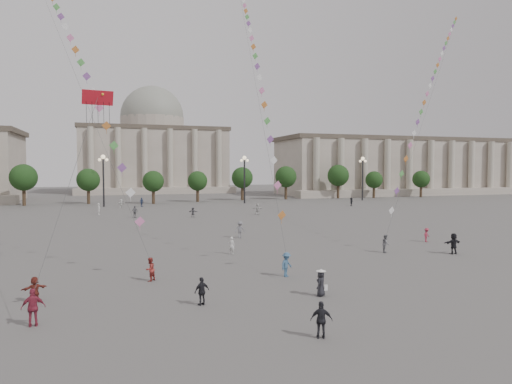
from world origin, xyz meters
name	(u,v)px	position (x,y,z in m)	size (l,w,h in m)	color
ground	(317,284)	(0.00, 0.00, 0.00)	(360.00, 360.00, 0.00)	#504D4B
hall_east	(407,166)	(75.00, 93.89, 8.43)	(84.00, 26.22, 17.20)	gray
hall_central	(153,149)	(0.00, 129.22, 14.23)	(48.30, 34.30, 35.50)	gray
tree_row	(173,179)	(0.00, 78.00, 5.39)	(137.12, 5.12, 8.00)	#35241A
lamp_post_mid_west	(103,171)	(-15.00, 70.00, 7.35)	(2.00, 0.90, 10.65)	#262628
lamp_post_mid_east	(244,171)	(15.00, 70.00, 7.35)	(2.00, 0.90, 10.65)	#262628
lamp_post_far_east	(363,170)	(45.00, 70.00, 7.35)	(2.00, 0.90, 10.65)	#262628
person_crowd_0	(142,202)	(-7.62, 67.57, 0.95)	(1.11, 0.46, 1.89)	navy
person_crowd_3	(454,244)	(16.59, 6.05, 0.96)	(1.79, 0.57, 1.93)	black
person_crowd_4	(121,204)	(-11.66, 66.05, 0.87)	(1.61, 0.51, 1.74)	white
person_crowd_6	(240,230)	(0.43, 21.31, 0.95)	(1.23, 0.71, 1.91)	slate
person_crowd_7	(257,209)	(10.19, 45.34, 0.94)	(1.75, 0.56, 1.89)	silver
person_crowd_8	(427,235)	(18.74, 12.57, 0.75)	(0.97, 0.56, 1.50)	#9F2B40
person_crowd_9	(351,202)	(34.27, 56.25, 0.90)	(1.66, 0.53, 1.79)	black
person_crowd_10	(99,209)	(-15.53, 53.71, 0.95)	(0.69, 0.46, 1.90)	white
person_crowd_12	(193,212)	(-0.95, 44.62, 0.81)	(1.50, 0.48, 1.62)	slate
person_crowd_13	(232,245)	(-2.91, 12.17, 0.80)	(0.59, 0.38, 1.61)	silver
person_crowd_16	(135,212)	(-9.96, 46.53, 0.96)	(1.13, 0.47, 1.93)	slate
tourist_0	(33,307)	(-17.16, -3.44, 0.96)	(1.12, 0.47, 1.91)	maroon
tourist_1	(321,320)	(-4.14, -9.24, 0.87)	(1.02, 0.42, 1.74)	black
tourist_2	(35,290)	(-17.75, 0.98, 0.77)	(1.43, 0.46, 1.54)	maroon
tourist_4	(202,291)	(-8.47, -2.51, 0.82)	(0.96, 0.40, 1.63)	black
kite_flyer_0	(150,269)	(-10.87, 4.15, 0.83)	(0.80, 0.63, 1.66)	maroon
kite_flyer_1	(287,265)	(-1.29, 2.49, 0.89)	(1.15, 0.66, 1.78)	#395F82
kite_flyer_2	(386,244)	(11.05, 8.56, 0.84)	(0.82, 0.64, 1.68)	slate
hat_person	(321,282)	(-1.10, -2.87, 0.85)	(0.93, 0.90, 1.69)	black
dragon_kite	(97,108)	(-14.25, 7.54, 12.31)	(2.61, 5.97, 16.22)	red
kite_train_west	(55,9)	(-19.03, 27.06, 25.32)	(15.98, 43.01, 63.75)	#3F3F3F
kite_train_mid	(247,20)	(5.43, 35.64, 29.11)	(13.37, 62.44, 82.50)	#3F3F3F
kite_train_east	(434,79)	(30.13, 26.16, 20.43)	(35.99, 32.74, 60.47)	#3F3F3F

